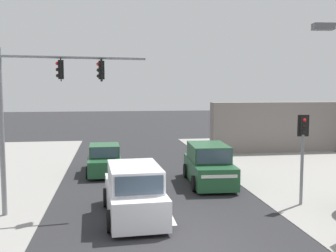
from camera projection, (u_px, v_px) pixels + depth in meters
The scene contains 9 objects.
ground_plane at pixel (185, 247), 11.33m from camera, with size 140.00×140.00×0.00m, color #28282B.
lane_dash_mid at pixel (169, 214), 14.29m from camera, with size 0.20×2.40×0.01m, color silver.
lane_dash_far at pixel (154, 182), 19.21m from camera, with size 0.20×2.40×0.01m, color silver.
traffic_signal_mast at pixel (39, 100), 14.10m from camera, with size 5.26×0.76×6.00m.
pedestal_signal_right_kerb at pixel (303, 144), 15.23m from camera, with size 0.44×0.30×3.56m.
shopfront_wall_far at pixel (292, 127), 28.53m from camera, with size 12.00×1.00×3.60m, color gray.
suv_oncoming_near at pixel (134, 193), 13.93m from camera, with size 2.24×4.62×1.90m.
suv_kerbside_parked at pixel (209, 165), 18.90m from camera, with size 2.26×4.63×1.90m.
sedan_receding_far at pixel (105, 160), 21.31m from camera, with size 1.95×4.27×1.56m.
Camera 1 is at (-2.08, -10.76, 4.56)m, focal length 42.00 mm.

